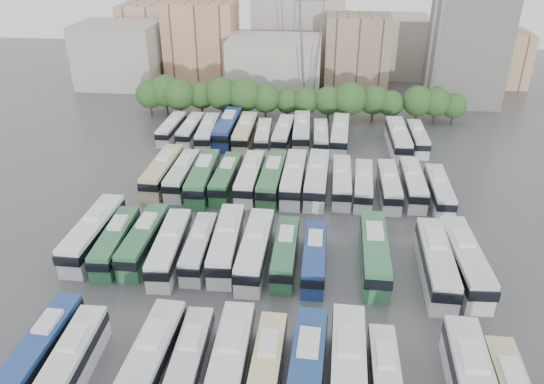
# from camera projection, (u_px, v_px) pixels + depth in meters

# --- Properties ---
(ground) EXTENTS (220.00, 220.00, 0.00)m
(ground) POSITION_uv_depth(u_px,v_px,m) (275.00, 235.00, 66.38)
(ground) COLOR #424447
(ground) RESTS_ON ground
(tree_line) EXTENTS (63.66, 7.87, 8.22)m
(tree_line) POSITION_uv_depth(u_px,v_px,m) (286.00, 98.00, 101.53)
(tree_line) COLOR black
(tree_line) RESTS_ON ground
(city_buildings) EXTENTS (102.00, 35.00, 20.00)m
(city_buildings) POSITION_uv_depth(u_px,v_px,m) (274.00, 45.00, 126.66)
(city_buildings) COLOR #9E998E
(city_buildings) RESTS_ON ground
(apartment_tower) EXTENTS (14.00, 14.00, 26.00)m
(apartment_tower) POSITION_uv_depth(u_px,v_px,m) (468.00, 39.00, 108.28)
(apartment_tower) COLOR silver
(apartment_tower) RESTS_ON ground
(electricity_pylon) EXTENTS (9.00, 6.91, 33.83)m
(electricity_pylon) POSITION_uv_depth(u_px,v_px,m) (311.00, 14.00, 101.53)
(electricity_pylon) COLOR slate
(electricity_pylon) RESTS_ON ground
(bus_r0_s1) EXTENTS (2.73, 11.58, 3.62)m
(bus_r0_s1) POSITION_uv_depth(u_px,v_px,m) (43.00, 346.00, 46.81)
(bus_r0_s1) COLOR navy
(bus_r0_s1) RESTS_ON ground
(bus_r0_s2) EXTENTS (2.93, 12.16, 3.80)m
(bus_r0_s2) POSITION_uv_depth(u_px,v_px,m) (70.00, 365.00, 44.75)
(bus_r0_s2) COLOR silver
(bus_r0_s2) RESTS_ON ground
(bus_r0_s4) EXTENTS (3.34, 13.22, 4.12)m
(bus_r0_s4) POSITION_uv_depth(u_px,v_px,m) (149.00, 364.00, 44.65)
(bus_r0_s4) COLOR silver
(bus_r0_s4) RESTS_ON ground
(bus_r0_s5) EXTENTS (2.66, 11.35, 3.55)m
(bus_r0_s5) POSITION_uv_depth(u_px,v_px,m) (189.00, 363.00, 45.15)
(bus_r0_s5) COLOR silver
(bus_r0_s5) RESTS_ON ground
(bus_r0_s6) EXTENTS (2.99, 13.13, 4.11)m
(bus_r0_s6) POSITION_uv_depth(u_px,v_px,m) (229.00, 367.00, 44.38)
(bus_r0_s6) COLOR silver
(bus_r0_s6) RESTS_ON ground
(bus_r0_s7) EXTENTS (2.69, 11.32, 3.54)m
(bus_r0_s7) POSITION_uv_depth(u_px,v_px,m) (267.00, 369.00, 44.56)
(bus_r0_s7) COLOR beige
(bus_r0_s7) RESTS_ON ground
(bus_r0_s8) EXTENTS (3.37, 12.92, 4.02)m
(bus_r0_s8) POSITION_uv_depth(u_px,v_px,m) (306.00, 372.00, 43.92)
(bus_r0_s8) COLOR navy
(bus_r0_s8) RESTS_ON ground
(bus_r0_s9) EXTENTS (3.24, 13.51, 4.22)m
(bus_r0_s9) POSITION_uv_depth(u_px,v_px,m) (348.00, 372.00, 43.79)
(bus_r0_s9) COLOR silver
(bus_r0_s9) RESTS_ON ground
(bus_r0_s10) EXTENTS (2.39, 10.84, 3.40)m
(bus_r0_s10) POSITION_uv_depth(u_px,v_px,m) (385.00, 381.00, 43.47)
(bus_r0_s10) COLOR silver
(bus_r0_s10) RESTS_ON ground
(bus_r1_s0) EXTENTS (3.25, 13.56, 4.23)m
(bus_r1_s0) POSITION_uv_depth(u_px,v_px,m) (94.00, 233.00, 62.94)
(bus_r1_s0) COLOR white
(bus_r1_s0) RESTS_ON ground
(bus_r1_s1) EXTENTS (3.01, 11.88, 3.70)m
(bus_r1_s1) POSITION_uv_depth(u_px,v_px,m) (116.00, 241.00, 61.76)
(bus_r1_s1) COLOR #2F6D43
(bus_r1_s1) RESTS_ON ground
(bus_r1_s2) EXTENTS (2.91, 12.28, 3.84)m
(bus_r1_s2) POSITION_uv_depth(u_px,v_px,m) (144.00, 239.00, 61.97)
(bus_r1_s2) COLOR #2C683F
(bus_r1_s2) RESTS_ON ground
(bus_r1_s3) EXTENTS (3.32, 12.66, 3.94)m
(bus_r1_s3) POSITION_uv_depth(u_px,v_px,m) (170.00, 247.00, 60.45)
(bus_r1_s3) COLOR silver
(bus_r1_s3) RESTS_ON ground
(bus_r1_s4) EXTENTS (2.72, 11.33, 3.54)m
(bus_r1_s4) POSITION_uv_depth(u_px,v_px,m) (199.00, 247.00, 60.86)
(bus_r1_s4) COLOR silver
(bus_r1_s4) RESTS_ON ground
(bus_r1_s5) EXTENTS (3.32, 13.08, 4.07)m
(bus_r1_s5) POSITION_uv_depth(u_px,v_px,m) (227.00, 243.00, 61.10)
(bus_r1_s5) COLOR silver
(bus_r1_s5) RESTS_ON ground
(bus_r1_s6) EXTENTS (3.09, 13.20, 4.13)m
(bus_r1_s6) POSITION_uv_depth(u_px,v_px,m) (255.00, 249.00, 59.93)
(bus_r1_s6) COLOR silver
(bus_r1_s6) RESTS_ON ground
(bus_r1_s7) EXTENTS (2.55, 11.49, 3.60)m
(bus_r1_s7) POSITION_uv_depth(u_px,v_px,m) (285.00, 252.00, 59.90)
(bus_r1_s7) COLOR #2B643F
(bus_r1_s7) RESTS_ON ground
(bus_r1_s8) EXTENTS (2.57, 11.47, 3.59)m
(bus_r1_s8) POSITION_uv_depth(u_px,v_px,m) (314.00, 257.00, 59.11)
(bus_r1_s8) COLOR navy
(bus_r1_s8) RESTS_ON ground
(bus_r1_s10) EXTENTS (3.05, 13.32, 4.17)m
(bus_r1_s10) POSITION_uv_depth(u_px,v_px,m) (374.00, 252.00, 59.31)
(bus_r1_s10) COLOR #317248
(bus_r1_s10) RESTS_ON ground
(bus_r1_s12) EXTENTS (3.22, 13.67, 4.27)m
(bus_r1_s12) POSITION_uv_depth(u_px,v_px,m) (436.00, 262.00, 57.53)
(bus_r1_s12) COLOR silver
(bus_r1_s12) RESTS_ON ground
(bus_r1_s13) EXTENTS (3.64, 13.79, 4.29)m
(bus_r1_s13) POSITION_uv_depth(u_px,v_px,m) (465.00, 260.00, 57.84)
(bus_r1_s13) COLOR silver
(bus_r1_s13) RESTS_ON ground
(bus_r2_s1) EXTENTS (3.20, 13.15, 4.10)m
(bus_r2_s1) POSITION_uv_depth(u_px,v_px,m) (163.00, 171.00, 78.19)
(bus_r2_s1) COLOR #C1B784
(bus_r2_s1) RESTS_ON ground
(bus_r2_s2) EXTENTS (2.81, 12.12, 3.79)m
(bus_r2_s2) POSITION_uv_depth(u_px,v_px,m) (183.00, 174.00, 77.55)
(bus_r2_s2) COLOR silver
(bus_r2_s2) RESTS_ON ground
(bus_r2_s3) EXTENTS (3.18, 13.26, 4.14)m
(bus_r2_s3) POSITION_uv_depth(u_px,v_px,m) (203.00, 177.00, 76.36)
(bus_r2_s3) COLOR #2D6B3E
(bus_r2_s3) RESTS_ON ground
(bus_r2_s4) EXTENTS (3.06, 12.16, 3.79)m
(bus_r2_s4) POSITION_uv_depth(u_px,v_px,m) (226.00, 178.00, 76.55)
(bus_r2_s4) COLOR #2C683A
(bus_r2_s4) RESTS_ON ground
(bus_r2_s5) EXTENTS (2.96, 12.73, 3.98)m
(bus_r2_s5) POSITION_uv_depth(u_px,v_px,m) (250.00, 177.00, 76.44)
(bus_r2_s5) COLOR silver
(bus_r2_s5) RESTS_ON ground
(bus_r2_s6) EXTENTS (3.31, 13.20, 4.11)m
(bus_r2_s6) POSITION_uv_depth(u_px,v_px,m) (272.00, 179.00, 75.91)
(bus_r2_s6) COLOR #2E6B3B
(bus_r2_s6) RESTS_ON ground
(bus_r2_s7) EXTENTS (3.17, 13.37, 4.18)m
(bus_r2_s7) POSITION_uv_depth(u_px,v_px,m) (294.00, 178.00, 76.11)
(bus_r2_s7) COLOR silver
(bus_r2_s7) RESTS_ON ground
(bus_r2_s8) EXTENTS (3.42, 13.73, 4.28)m
(bus_r2_s8) POSITION_uv_depth(u_px,v_px,m) (317.00, 178.00, 75.87)
(bus_r2_s8) COLOR silver
(bus_r2_s8) RESTS_ON ground
(bus_r2_s9) EXTENTS (2.74, 12.15, 3.80)m
(bus_r2_s9) POSITION_uv_depth(u_px,v_px,m) (342.00, 181.00, 75.56)
(bus_r2_s9) COLOR silver
(bus_r2_s9) RESTS_ON ground
(bus_r2_s10) EXTENTS (3.10, 11.65, 3.62)m
(bus_r2_s10) POSITION_uv_depth(u_px,v_px,m) (363.00, 185.00, 74.79)
(bus_r2_s10) COLOR silver
(bus_r2_s10) RESTS_ON ground
(bus_r2_s11) EXTENTS (2.61, 11.81, 3.70)m
(bus_r2_s11) POSITION_uv_depth(u_px,v_px,m) (389.00, 185.00, 74.50)
(bus_r2_s11) COLOR silver
(bus_r2_s11) RESTS_ON ground
(bus_r2_s12) EXTENTS (2.66, 12.19, 3.82)m
(bus_r2_s12) POSITION_uv_depth(u_px,v_px,m) (413.00, 183.00, 74.92)
(bus_r2_s12) COLOR silver
(bus_r2_s12) RESTS_ON ground
(bus_r2_s13) EXTENTS (2.61, 11.75, 3.68)m
(bus_r2_s13) POSITION_uv_depth(u_px,v_px,m) (439.00, 191.00, 73.10)
(bus_r2_s13) COLOR silver
(bus_r2_s13) RESTS_ON ground
(bus_r3_s0) EXTENTS (2.84, 11.10, 3.46)m
(bus_r3_s0) POSITION_uv_depth(u_px,v_px,m) (172.00, 128.00, 94.55)
(bus_r3_s0) COLOR silver
(bus_r3_s0) RESTS_ON ground
(bus_r3_s1) EXTENTS (2.75, 11.32, 3.53)m
(bus_r3_s1) POSITION_uv_depth(u_px,v_px,m) (191.00, 130.00, 93.93)
(bus_r3_s1) COLOR silver
(bus_r3_s1) RESTS_ON ground
(bus_r3_s2) EXTENTS (3.23, 12.34, 3.84)m
(bus_r3_s2) POSITION_uv_depth(u_px,v_px,m) (208.00, 132.00, 92.41)
(bus_r3_s2) COLOR silver
(bus_r3_s2) RESTS_ON ground
(bus_r3_s3) EXTENTS (3.24, 13.61, 4.25)m
(bus_r3_s3) POSITION_uv_depth(u_px,v_px,m) (228.00, 128.00, 93.76)
(bus_r3_s3) COLOR navy
(bus_r3_s3) RESTS_ON ground
(bus_r3_s4) EXTENTS (2.83, 12.91, 4.05)m
(bus_r3_s4) POSITION_uv_depth(u_px,v_px,m) (245.00, 132.00, 92.09)
(bus_r3_s4) COLOR beige
(bus_r3_s4) RESTS_ON ground
(bus_r3_s5) EXTENTS (2.87, 11.03, 3.43)m
(bus_r3_s5) POSITION_uv_depth(u_px,v_px,m) (263.00, 136.00, 91.42)
(bus_r3_s5) COLOR silver
(bus_r3_s5) RESTS_ON ground
(bus_r3_s6) EXTENTS (3.21, 12.35, 3.84)m
(bus_r3_s6) POSITION_uv_depth(u_px,v_px,m) (283.00, 134.00, 91.58)
(bus_r3_s6) COLOR silver
(bus_r3_s6) RESTS_ON ground
(bus_r3_s7) EXTENTS (3.21, 13.09, 4.08)m
(bus_r3_s7) POSITION_uv_depth(u_px,v_px,m) (302.00, 131.00, 92.43)
(bus_r3_s7) COLOR silver
(bus_r3_s7) RESTS_ON ground
(bus_r3_s8) EXTENTS (2.78, 11.21, 3.50)m
(bus_r3_s8) POSITION_uv_depth(u_px,v_px,m) (321.00, 137.00, 90.88)
(bus_r3_s8) COLOR silver
(bus_r3_s8) RESTS_ON ground
(bus_r3_s9) EXTENTS (3.47, 13.16, 4.09)m
(bus_r3_s9) POSITION_uv_depth(u_px,v_px,m) (340.00, 134.00, 91.19)
(bus_r3_s9) COLOR silver
(bus_r3_s9) RESTS_ON ground
(bus_r3_s12) EXTENTS (3.27, 13.52, 4.22)m
(bus_r3_s12) POSITION_uv_depth(u_px,v_px,m) (398.00, 139.00, 89.25)
(bus_r3_s12) COLOR silver
(bus_r3_s12) RESTS_ON ground
(bus_r3_s13) EXTENTS (2.67, 11.37, 3.56)m
(bus_r3_s13) POSITION_uv_depth(u_px,v_px,m) (417.00, 138.00, 90.43)
(bus_r3_s13) COLOR silver
(bus_r3_s13) RESTS_ON ground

